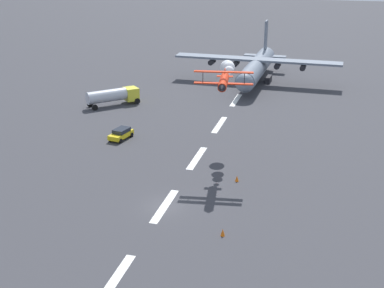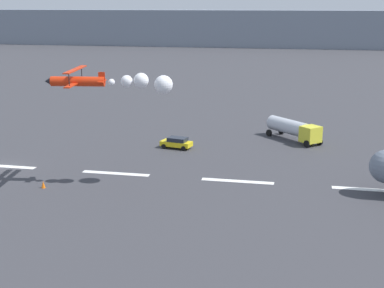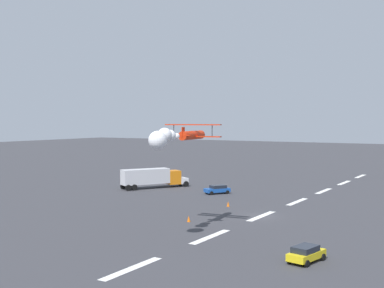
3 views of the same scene
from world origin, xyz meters
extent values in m
plane|color=#38383D|center=(0.00, 0.00, 0.00)|extent=(440.00, 440.00, 0.00)
cube|color=white|center=(0.00, 0.00, 0.01)|extent=(8.00, 0.90, 0.01)
cube|color=white|center=(14.13, 0.00, 0.01)|extent=(8.00, 0.90, 0.01)
cube|color=white|center=(28.26, 0.00, 0.01)|extent=(8.00, 0.90, 0.01)
cube|color=white|center=(42.39, 0.00, 0.01)|extent=(8.00, 0.90, 0.01)
cube|color=gray|center=(0.00, 189.12, 7.96)|extent=(396.00, 16.00, 15.93)
cylinder|color=red|center=(11.70, -3.84, 11.13)|extent=(5.76, 1.81, 1.03)
cube|color=red|center=(11.50, -3.87, 10.98)|extent=(1.61, 7.03, 0.12)
cube|color=red|center=(11.50, -3.87, 12.37)|extent=(1.61, 7.03, 0.12)
cylinder|color=black|center=(11.84, -6.30, 11.68)|extent=(0.08, 0.08, 1.39)
cylinder|color=black|center=(11.16, -1.44, 11.68)|extent=(0.08, 0.08, 1.39)
cube|color=red|center=(14.22, -3.49, 11.58)|extent=(0.71, 0.20, 1.10)
cube|color=red|center=(14.22, -3.49, 11.18)|extent=(0.87, 2.06, 0.08)
cone|color=black|center=(8.55, -4.28, 11.13)|extent=(0.81, 0.96, 0.87)
sphere|color=white|center=(15.34, -3.65, 11.12)|extent=(0.70, 0.70, 0.70)
sphere|color=white|center=(16.93, -3.46, 11.24)|extent=(1.26, 1.26, 1.26)
sphere|color=white|center=(18.40, -3.17, 11.33)|extent=(1.55, 1.55, 1.55)
sphere|color=white|center=(20.62, -2.53, 10.87)|extent=(1.93, 1.93, 1.93)
cube|color=yellow|center=(36.18, 17.52, 1.60)|extent=(3.25, 3.25, 2.20)
cylinder|color=#B7BCC6|center=(32.98, 20.74, 1.85)|extent=(6.34, 6.37, 2.10)
cylinder|color=black|center=(37.45, 17.94, 0.50)|extent=(0.93, 0.94, 1.00)
cylinder|color=black|center=(31.97, 23.47, 0.50)|extent=(0.93, 0.94, 1.00)
cylinder|color=black|center=(35.75, 16.25, 0.50)|extent=(0.93, 0.94, 1.00)
cylinder|color=black|center=(30.26, 21.78, 0.50)|extent=(0.93, 0.94, 1.00)
cube|color=yellow|center=(18.41, 12.38, 0.65)|extent=(4.43, 2.59, 0.65)
cube|color=#1E232D|center=(18.61, 12.34, 1.25)|extent=(2.78, 2.12, 0.55)
cylinder|color=black|center=(16.80, 11.79, 0.32)|extent=(0.67, 0.34, 0.64)
cylinder|color=black|center=(19.66, 11.21, 0.32)|extent=(0.67, 0.34, 0.64)
cylinder|color=black|center=(17.16, 13.55, 0.32)|extent=(0.67, 0.34, 0.64)
cylinder|color=black|center=(20.02, 12.97, 0.32)|extent=(0.67, 0.34, 0.64)
cone|color=orange|center=(8.27, -6.39, 0.38)|extent=(0.44, 0.44, 0.75)
camera|label=1|loc=(-49.96, -16.22, 27.03)|focal=50.85mm
camera|label=2|loc=(34.78, -57.05, 19.11)|focal=51.00mm
camera|label=3|loc=(63.38, 27.29, 12.99)|focal=48.07mm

